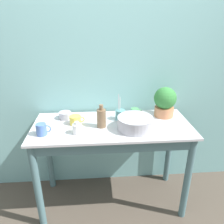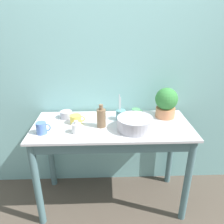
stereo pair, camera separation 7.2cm
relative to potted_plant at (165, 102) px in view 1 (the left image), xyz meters
The scene contains 12 objects.
ground_plane 1.20m from the potted_plant, 138.33° to the right, with size 12.00×12.00×0.00m, color #4C4238.
wall_back 0.58m from the potted_plant, 157.73° to the left, with size 6.00×0.05×2.40m.
counter_table 0.62m from the potted_plant, 161.06° to the right, with size 1.37×0.60×0.85m.
potted_plant is the anchor object (origin of this frame).
bowl_wash_large 0.41m from the potted_plant, 142.87° to the right, with size 0.30×0.30×0.11m.
bottle_tall 0.62m from the potted_plant, 163.10° to the right, with size 0.08×0.08×0.20m.
bottle_short 0.85m from the potted_plant, 160.47° to the right, with size 0.07×0.07×0.10m.
mug_green 0.29m from the potted_plant, behind, with size 0.11×0.07×0.08m.
mug_yellow 0.83m from the potted_plant, behind, with size 0.13×0.10×0.08m.
mug_blue 1.11m from the potted_plant, 165.10° to the right, with size 0.12×0.08×0.10m.
bowl_small_steel 0.93m from the potted_plant, behind, with size 0.11×0.11×0.07m.
utensil_cup 0.43m from the potted_plant, behind, with size 0.09×0.09×0.23m.
Camera 1 is at (-0.13, -1.40, 1.71)m, focal length 35.00 mm.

